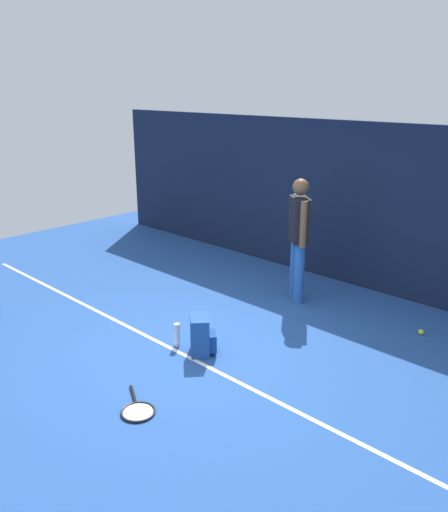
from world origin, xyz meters
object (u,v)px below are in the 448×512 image
at_px(tennis_ball_near_player, 421,332).
at_px(backpack, 201,336).
at_px(tennis_player, 299,233).
at_px(tennis_racket, 137,410).
at_px(water_bottle, 177,335).

bearing_deg(tennis_ball_near_player, backpack, -126.55).
height_order(tennis_player, tennis_racket, tennis_player).
distance_m(tennis_player, tennis_ball_near_player, 1.99).
relative_size(tennis_player, tennis_ball_near_player, 25.76).
relative_size(tennis_player, water_bottle, 6.22).
xyz_separation_m(tennis_ball_near_player, water_bottle, (-1.92, -2.21, 0.10)).
bearing_deg(tennis_racket, tennis_ball_near_player, 98.38).
distance_m(tennis_racket, backpack, 1.25).
bearing_deg(tennis_player, water_bottle, -54.01).
xyz_separation_m(tennis_player, water_bottle, (-0.17, -2.06, -0.83)).
bearing_deg(backpack, tennis_player, -44.65).
distance_m(backpack, water_bottle, 0.35).
height_order(tennis_player, tennis_ball_near_player, tennis_player).
bearing_deg(tennis_racket, tennis_player, 128.03).
height_order(tennis_player, water_bottle, tennis_player).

